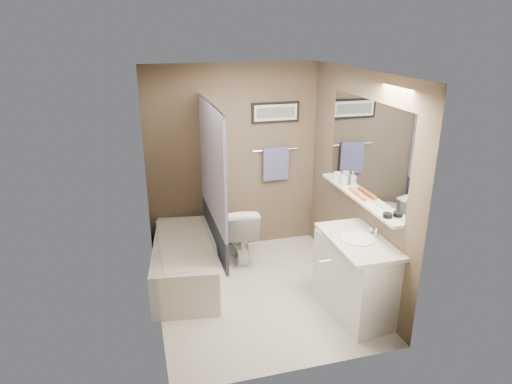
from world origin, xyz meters
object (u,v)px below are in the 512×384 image
object	(u,v)px
toilet	(240,232)
vanity	(356,278)
glass_jar	(337,176)
soap_bottle	(343,178)
candle_bowl_near	(388,215)
hair_brush_front	(361,196)
bathtub	(186,262)
hair_brush_back	(355,192)

from	to	relation	value
toilet	vanity	distance (m)	1.68
glass_jar	soap_bottle	distance (m)	0.16
candle_bowl_near	glass_jar	distance (m)	1.12
vanity	hair_brush_front	world-z (taller)	hair_brush_front
candle_bowl_near	hair_brush_front	world-z (taller)	hair_brush_front
candle_bowl_near	vanity	bearing A→B (deg)	140.21
hair_brush_front	bathtub	bearing A→B (deg)	158.92
bathtub	soap_bottle	bearing A→B (deg)	-0.80
candle_bowl_near	hair_brush_back	bearing A→B (deg)	90.00
hair_brush_back	vanity	bearing A→B (deg)	-110.15
bathtub	toilet	distance (m)	0.83
glass_jar	soap_bottle	size ratio (longest dim) A/B	0.65
bathtub	hair_brush_front	size ratio (longest dim) A/B	6.82
hair_brush_front	glass_jar	bearing A→B (deg)	90.00
toilet	vanity	bearing A→B (deg)	127.38
toilet	hair_brush_front	distance (m)	1.68
candle_bowl_near	toilet	bearing A→B (deg)	123.46
toilet	vanity	xyz separation A→B (m)	(0.87, -1.44, 0.03)
candle_bowl_near	hair_brush_back	distance (m)	0.66
bathtub	vanity	bearing A→B (deg)	-26.12
hair_brush_front	soap_bottle	xyz separation A→B (m)	(0.00, 0.43, 0.05)
hair_brush_front	soap_bottle	bearing A→B (deg)	90.00
toilet	hair_brush_back	size ratio (longest dim) A/B	3.35
toilet	soap_bottle	size ratio (longest dim) A/B	4.82
hair_brush_front	glass_jar	size ratio (longest dim) A/B	2.20
vanity	hair_brush_front	distance (m)	0.85
bathtub	hair_brush_front	world-z (taller)	hair_brush_front
vanity	candle_bowl_near	size ratio (longest dim) A/B	10.00
vanity	soap_bottle	world-z (taller)	soap_bottle
candle_bowl_near	glass_jar	size ratio (longest dim) A/B	0.90
toilet	hair_brush_front	world-z (taller)	hair_brush_front
glass_jar	soap_bottle	world-z (taller)	soap_bottle
toilet	glass_jar	xyz separation A→B (m)	(1.05, -0.48, 0.80)
soap_bottle	candle_bowl_near	bearing A→B (deg)	-90.00
glass_jar	hair_brush_front	bearing A→B (deg)	-90.00
vanity	toilet	bearing A→B (deg)	114.36
hair_brush_back	hair_brush_front	bearing A→B (deg)	-90.00
hair_brush_front	hair_brush_back	bearing A→B (deg)	90.00
bathtub	glass_jar	bearing A→B (deg)	4.32
toilet	vanity	world-z (taller)	vanity
toilet	glass_jar	world-z (taller)	glass_jar
hair_brush_front	hair_brush_back	xyz separation A→B (m)	(0.00, 0.13, 0.00)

